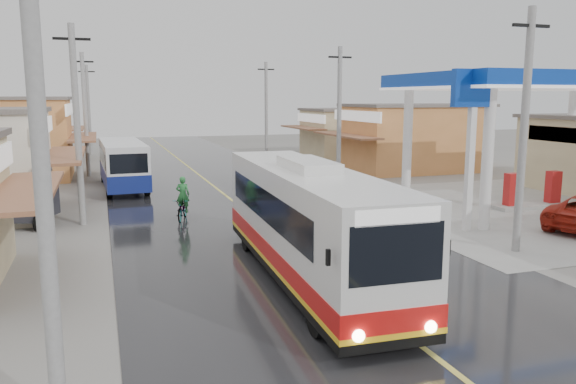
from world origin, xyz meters
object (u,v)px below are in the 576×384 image
Objects in this scene: second_bus at (123,164)px; cyclist at (183,206)px; tricycle_near at (31,200)px; coach_bus at (307,222)px.

second_bus reaches higher than cyclist.
cyclist reaches higher than tricycle_near.
cyclist is at bearing 106.49° from coach_bus.
tricycle_near is (-5.97, 0.88, 0.43)m from cyclist.
coach_bus reaches higher than cyclist.
coach_bus is 1.36× the size of second_bus.
coach_bus is 5.85× the size of cyclist.
second_bus reaches higher than tricycle_near.
tricycle_near is (-8.24, 9.87, -0.60)m from coach_bus.
coach_bus is 18.76m from second_bus.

